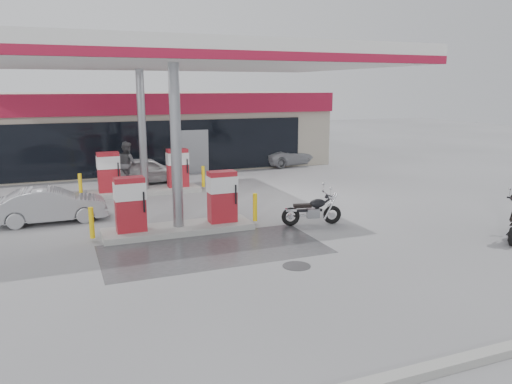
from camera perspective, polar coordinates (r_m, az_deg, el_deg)
ground at (r=13.54m, az=-6.85°, el=-6.77°), size 90.00×90.00×0.00m
wet_patch at (r=13.66m, az=-4.81°, el=-6.53°), size 6.00×3.00×0.00m
drain_cover at (r=12.44m, az=4.66°, el=-8.42°), size 0.70×0.70×0.01m
store_building at (r=28.62m, az=-15.41°, el=6.90°), size 22.00×8.22×4.00m
canopy at (r=17.73m, az=-11.68°, el=14.78°), size 16.00×10.02×5.51m
pump_island_near at (r=15.21m, az=-8.89°, el=-1.94°), size 5.14×1.30×1.78m
pump_island_far at (r=20.98m, az=-12.65°, el=1.75°), size 5.14×1.30×1.78m
parked_motorcycle at (r=15.97m, az=6.49°, el=-2.17°), size 1.95×0.84×1.01m
sedan_white at (r=23.21m, az=-12.35°, el=2.45°), size 3.62×1.67×1.20m
attendant at (r=22.60m, az=-14.50°, el=3.11°), size 1.06×1.18×1.99m
hatchback_silver at (r=17.45m, az=-22.37°, el=-1.38°), size 3.47×1.24×1.14m
parked_car_right at (r=28.21m, az=4.13°, el=4.22°), size 4.16×2.52×1.08m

